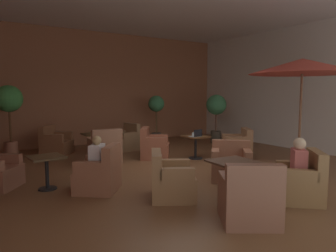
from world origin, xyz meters
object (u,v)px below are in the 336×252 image
object	(u,v)px
cafe_table_mid_center	(94,139)
armchair_mid_center_south	(56,144)
armchair_front_right_north	(100,174)
potted_tree_left_corner	(156,111)
armchair_mid_center_north	(105,150)
patron_by_window	(299,159)
patio_umbrella_tall_red	(302,67)
armchair_rear_right_south	(301,183)
armchair_front_left_north	(237,147)
iced_drink_cup	(193,135)
cafe_table_front_right	(47,165)
armchair_rear_right_north	(171,181)
armchair_mid_center_east	(126,140)
open_laptop	(196,135)
cafe_table_front_left	(196,142)
armchair_rear_right_west	(231,165)
potted_tree_mid_right	(216,109)
cafe_table_rear_right	(234,169)
armchair_rear_right_east	(249,200)
potted_tree_mid_left	(9,104)
patron_blue_shirt	(97,155)
armchair_front_left_east	(154,147)

from	to	relation	value
cafe_table_mid_center	armchair_mid_center_south	distance (m)	1.19
armchair_front_right_north	potted_tree_left_corner	distance (m)	5.64
armchair_mid_center_north	patron_by_window	size ratio (longest dim) A/B	1.39
cafe_table_mid_center	patio_umbrella_tall_red	xyz separation A→B (m)	(3.70, -4.26, 2.00)
armchair_front_right_north	armchair_rear_right_south	distance (m)	3.58
armchair_front_left_north	iced_drink_cup	distance (m)	1.30
cafe_table_front_right	armchair_rear_right_north	world-z (taller)	armchair_rear_right_north
armchair_front_right_north	armchair_mid_center_east	bearing A→B (deg)	58.46
open_laptop	cafe_table_front_left	bearing A→B (deg)	61.01
cafe_table_mid_center	armchair_mid_center_north	xyz separation A→B (m)	(-0.12, -1.18, -0.13)
armchair_mid_center_east	patron_by_window	bearing A→B (deg)	-85.78
cafe_table_mid_center	armchair_mid_center_south	bearing A→B (deg)	142.53
armchair_rear_right_west	potted_tree_mid_right	distance (m)	5.00
cafe_table_rear_right	armchair_rear_right_north	distance (m)	1.13
armchair_rear_right_east	iced_drink_cup	distance (m)	4.29
armchair_mid_center_south	iced_drink_cup	world-z (taller)	armchair_mid_center_south
cafe_table_rear_right	iced_drink_cup	world-z (taller)	iced_drink_cup
armchair_mid_center_north	potted_tree_mid_left	xyz separation A→B (m)	(-1.99, 2.29, 1.19)
patron_blue_shirt	armchair_mid_center_north	bearing A→B (deg)	65.68
armchair_front_left_east	armchair_front_right_north	xyz separation A→B (m)	(-2.34, -2.04, 0.00)
cafe_table_mid_center	patron_blue_shirt	xyz separation A→B (m)	(-1.11, -3.37, 0.22)
armchair_mid_center_east	potted_tree_left_corner	xyz separation A→B (m)	(1.45, 0.55, 0.89)
armchair_rear_right_east	open_laptop	xyz separation A→B (m)	(1.96, 3.76, 0.36)
armchair_mid_center_south	armchair_rear_right_north	world-z (taller)	armchair_mid_center_south
armchair_front_right_north	patron_blue_shirt	world-z (taller)	patron_blue_shirt
armchair_mid_center_north	armchair_mid_center_east	bearing A→B (deg)	47.86
armchair_front_left_north	armchair_rear_right_north	world-z (taller)	armchair_front_left_north
patron_blue_shirt	open_laptop	bearing A→B (deg)	20.32
patron_by_window	iced_drink_cup	xyz separation A→B (m)	(0.50, 3.61, -0.03)
cafe_table_front_right	armchair_mid_center_north	distance (m)	2.38
cafe_table_front_left	patio_umbrella_tall_red	distance (m)	3.33
cafe_table_rear_right	armchair_rear_right_east	distance (m)	1.13
patron_blue_shirt	armchair_rear_right_west	bearing A→B (deg)	-16.41
cafe_table_mid_center	armchair_mid_center_east	size ratio (longest dim) A/B	0.75
armchair_mid_center_east	armchair_mid_center_south	distance (m)	2.16
armchair_rear_right_north	cafe_table_front_right	bearing A→B (deg)	135.62
armchair_rear_right_east	open_laptop	distance (m)	4.26
armchair_mid_center_east	open_laptop	xyz separation A→B (m)	(1.00, -2.40, 0.38)
patio_umbrella_tall_red	armchair_mid_center_north	bearing A→B (deg)	141.12
armchair_front_right_north	potted_tree_mid_left	xyz separation A→B (m)	(-1.03, 4.51, 1.20)
cafe_table_front_right	patron_by_window	world-z (taller)	patron_by_window
patron_by_window	patron_blue_shirt	bearing A→B (deg)	139.12
armchair_rear_right_east	patio_umbrella_tall_red	world-z (taller)	patio_umbrella_tall_red
cafe_table_front_left	cafe_table_front_right	xyz separation A→B (m)	(-4.11, -0.72, 0.02)
armchair_mid_center_north	armchair_rear_right_west	distance (m)	3.41
cafe_table_front_left	armchair_mid_center_east	xyz separation A→B (m)	(-1.07, 2.27, -0.15)
patio_umbrella_tall_red	iced_drink_cup	xyz separation A→B (m)	(-1.61, 2.15, -1.76)
armchair_front_left_north	patio_umbrella_tall_red	world-z (taller)	patio_umbrella_tall_red
cafe_table_front_right	armchair_rear_right_south	size ratio (longest dim) A/B	0.63
armchair_mid_center_south	open_laptop	size ratio (longest dim) A/B	3.22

